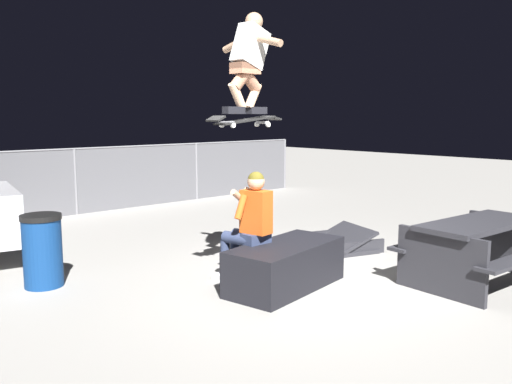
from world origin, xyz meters
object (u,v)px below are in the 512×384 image
kicker_ramp (335,245)px  ledge_box_main (286,266)px  person_sitting_on_ledge (249,222)px  skateboard (245,121)px  picnic_table_back (478,242)px  skater_airborne (249,58)px  trash_bin (42,250)px

kicker_ramp → ledge_box_main: bearing=-157.6°
person_sitting_on_ledge → skateboard: bearing=-160.1°
skateboard → picnic_table_back: (2.14, -1.75, -1.43)m
ledge_box_main → skater_airborne: bearing=125.6°
ledge_box_main → skater_airborne: skater_airborne is taller
skater_airborne → trash_bin: 3.26m
skateboard → skater_airborne: 0.69m
picnic_table_back → skater_airborne: bearing=139.8°
skater_airborne → kicker_ramp: bearing=10.9°
skater_airborne → trash_bin: (-1.80, 1.61, -2.19)m
skateboard → trash_bin: size_ratio=1.20×
ledge_box_main → skateboard: 1.74m
picnic_table_back → trash_bin: 5.14m
person_sitting_on_ledge → skateboard: 1.17m
kicker_ramp → trash_bin: 4.07m
ledge_box_main → picnic_table_back: (1.83, -1.41, 0.24)m
person_sitting_on_ledge → skateboard: skateboard is taller
person_sitting_on_ledge → kicker_ramp: 2.21m
skateboard → person_sitting_on_ledge: bearing=19.9°
ledge_box_main → person_sitting_on_ledge: bearing=123.0°
person_sitting_on_ledge → skateboard: size_ratio=1.32×
person_sitting_on_ledge → kicker_ramp: person_sitting_on_ledge is taller
skater_airborne → picnic_table_back: 3.45m
ledge_box_main → skater_airborne: (-0.25, 0.35, 2.36)m
skateboard → skater_airborne: bearing=3.8°
person_sitting_on_ledge → trash_bin: size_ratio=1.58×
skater_airborne → kicker_ramp: skater_airborne is taller
person_sitting_on_ledge → picnic_table_back: size_ratio=0.76×
skateboard → picnic_table_back: 3.12m
ledge_box_main → person_sitting_on_ledge: size_ratio=1.12×
person_sitting_on_ledge → picnic_table_back: 2.74m
skateboard → trash_bin: bearing=137.2°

